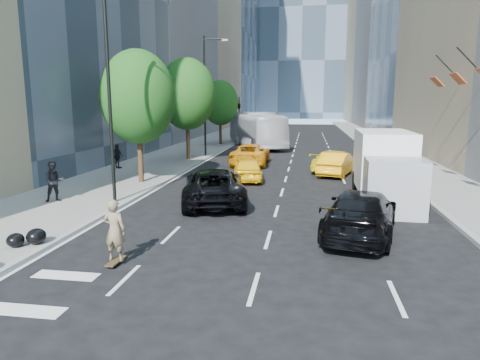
% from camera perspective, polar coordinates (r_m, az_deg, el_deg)
% --- Properties ---
extents(ground, '(160.00, 160.00, 0.00)m').
position_cam_1_polar(ground, '(15.12, -0.04, -7.75)').
color(ground, black).
rests_on(ground, ground).
extents(sidewalk_left, '(6.00, 120.00, 0.15)m').
position_cam_1_polar(sidewalk_left, '(45.83, -5.32, 4.51)').
color(sidewalk_left, slate).
rests_on(sidewalk_left, ground).
extents(sidewalk_right, '(4.00, 120.00, 0.15)m').
position_cam_1_polar(sidewalk_right, '(45.11, 18.84, 3.91)').
color(sidewalk_right, slate).
rests_on(sidewalk_right, ground).
extents(tower_right_far, '(20.00, 24.00, 50.00)m').
position_cam_1_polar(tower_right_far, '(115.72, 19.85, 19.86)').
color(tower_right_far, gray).
rests_on(tower_right_far, ground).
extents(lamp_near, '(2.13, 0.22, 10.00)m').
position_cam_1_polar(lamp_near, '(20.14, -16.69, 13.10)').
color(lamp_near, black).
rests_on(lamp_near, sidewalk_left).
extents(lamp_far, '(2.13, 0.22, 10.00)m').
position_cam_1_polar(lamp_far, '(37.21, -4.47, 12.03)').
color(lamp_far, black).
rests_on(lamp_far, sidewalk_left).
extents(tree_near, '(4.20, 4.20, 7.46)m').
position_cam_1_polar(tree_near, '(25.04, -13.45, 10.69)').
color(tree_near, black).
rests_on(tree_near, sidewalk_left).
extents(tree_mid, '(4.50, 4.50, 7.99)m').
position_cam_1_polar(tree_mid, '(34.52, -7.08, 11.29)').
color(tree_mid, black).
rests_on(tree_mid, sidewalk_left).
extents(tree_far, '(3.90, 3.90, 6.92)m').
position_cam_1_polar(tree_far, '(47.15, -2.66, 10.24)').
color(tree_far, black).
rests_on(tree_far, sidewalk_left).
extents(traffic_signal, '(2.48, 0.53, 5.20)m').
position_cam_1_polar(traffic_signal, '(54.88, -0.12, 9.86)').
color(traffic_signal, black).
rests_on(traffic_signal, sidewalk_left).
extents(facade_flags, '(1.85, 13.30, 2.05)m').
position_cam_1_polar(facade_flags, '(25.65, 28.77, 12.43)').
color(facade_flags, black).
rests_on(facade_flags, ground).
extents(skateboarder, '(0.68, 0.46, 1.83)m').
position_cam_1_polar(skateboarder, '(13.01, -16.36, -6.99)').
color(skateboarder, '#746548').
rests_on(skateboarder, ground).
extents(black_sedan_lincoln, '(3.98, 6.41, 1.65)m').
position_cam_1_polar(black_sedan_lincoln, '(20.03, -3.46, -0.81)').
color(black_sedan_lincoln, black).
rests_on(black_sedan_lincoln, ground).
extents(black_sedan_mercedes, '(3.46, 6.02, 1.64)m').
position_cam_1_polar(black_sedan_mercedes, '(15.80, 15.81, -4.25)').
color(black_sedan_mercedes, black).
rests_on(black_sedan_mercedes, ground).
extents(taxi_a, '(2.33, 4.43, 1.44)m').
position_cam_1_polar(taxi_a, '(25.98, 1.04, 1.53)').
color(taxi_a, yellow).
rests_on(taxi_a, ground).
extents(taxi_b, '(2.84, 4.85, 1.51)m').
position_cam_1_polar(taxi_b, '(28.53, 12.79, 2.15)').
color(taxi_b, '#F69E0C').
rests_on(taxi_b, ground).
extents(taxi_c, '(2.74, 5.76, 1.59)m').
position_cam_1_polar(taxi_c, '(32.70, 1.42, 3.48)').
color(taxi_c, orange).
rests_on(taxi_c, ground).
extents(taxi_d, '(3.92, 5.39, 1.45)m').
position_cam_1_polar(taxi_d, '(30.02, 12.61, 2.49)').
color(taxi_d, '#FFE70D').
rests_on(taxi_d, ground).
extents(city_bus, '(7.67, 13.44, 3.68)m').
position_cam_1_polar(city_bus, '(45.92, 2.13, 6.77)').
color(city_bus, '#B9BBC0').
rests_on(city_bus, ground).
extents(box_truck, '(2.68, 6.96, 3.30)m').
position_cam_1_polar(box_truck, '(21.40, 18.83, 1.69)').
color(box_truck, silver).
rests_on(box_truck, ground).
extents(pedestrian_a, '(1.15, 1.11, 1.87)m').
position_cam_1_polar(pedestrian_a, '(21.49, -23.52, -0.20)').
color(pedestrian_a, black).
rests_on(pedestrian_a, sidewalk_left).
extents(pedestrian_b, '(1.08, 0.78, 1.70)m').
position_cam_1_polar(pedestrian_b, '(30.90, -16.01, 3.07)').
color(pedestrian_b, black).
rests_on(pedestrian_b, sidewalk_left).
extents(garbage_bags, '(1.04, 1.00, 0.51)m').
position_cam_1_polar(garbage_bags, '(15.46, -26.42, -6.92)').
color(garbage_bags, black).
rests_on(garbage_bags, sidewalk_left).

